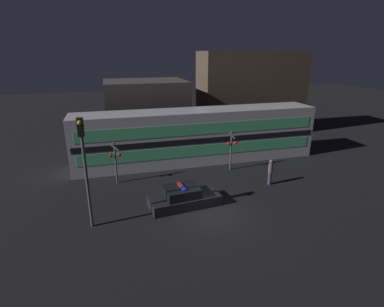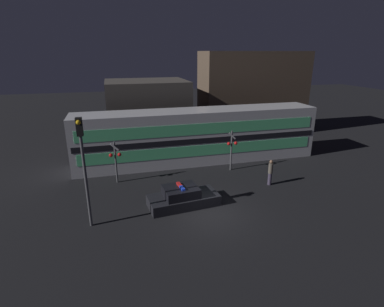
% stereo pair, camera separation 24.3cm
% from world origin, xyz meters
% --- Properties ---
extents(ground_plane, '(120.00, 120.00, 0.00)m').
position_xyz_m(ground_plane, '(0.00, 0.00, 0.00)').
color(ground_plane, black).
extents(train, '(20.10, 3.07, 4.38)m').
position_xyz_m(train, '(1.79, 8.81, 2.19)').
color(train, silver).
rests_on(train, ground_plane).
extents(police_car, '(4.39, 2.29, 1.33)m').
position_xyz_m(police_car, '(-1.30, 1.45, 0.49)').
color(police_car, black).
rests_on(police_car, ground_plane).
extents(pedestrian, '(0.31, 0.31, 1.83)m').
position_xyz_m(pedestrian, '(5.26, 2.77, 0.94)').
color(pedestrian, '#3F384C').
rests_on(pedestrian, ground_plane).
extents(crossing_signal_near, '(0.84, 0.34, 3.17)m').
position_xyz_m(crossing_signal_near, '(3.68, 6.04, 1.87)').
color(crossing_signal_near, '#4C4C51').
rests_on(crossing_signal_near, ground_plane).
extents(crossing_signal_far, '(0.84, 0.34, 3.02)m').
position_xyz_m(crossing_signal_far, '(-5.04, 5.90, 1.79)').
color(crossing_signal_far, '#4C4C51').
rests_on(crossing_signal_far, ground_plane).
extents(traffic_light_corner, '(0.30, 0.46, 5.89)m').
position_xyz_m(traffic_light_corner, '(-6.57, 0.51, 3.82)').
color(traffic_light_corner, '#4C4C51').
rests_on(traffic_light_corner, ground_plane).
extents(building_left, '(7.78, 6.30, 6.24)m').
position_xyz_m(building_left, '(-1.59, 15.50, 3.12)').
color(building_left, '#47423D').
rests_on(building_left, ground_plane).
extents(building_center, '(11.68, 4.24, 8.94)m').
position_xyz_m(building_center, '(10.33, 16.50, 4.47)').
color(building_center, brown).
rests_on(building_center, ground_plane).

